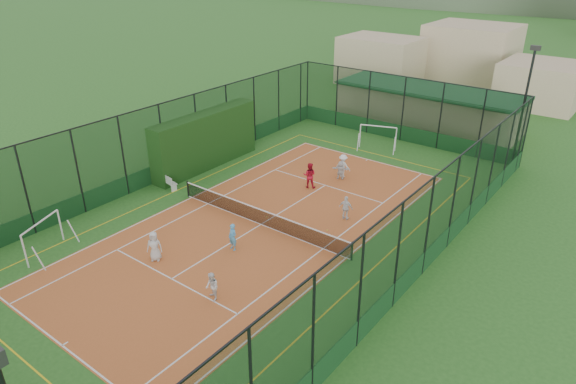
# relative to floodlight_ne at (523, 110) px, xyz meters

# --- Properties ---
(ground) EXTENTS (300.00, 300.00, 0.00)m
(ground) POSITION_rel_floodlight_ne_xyz_m (-8.60, -16.60, -4.12)
(ground) COLOR #275D20
(ground) RESTS_ON ground
(court_slab) EXTENTS (11.17, 23.97, 0.01)m
(court_slab) POSITION_rel_floodlight_ne_xyz_m (-8.60, -16.60, -4.12)
(court_slab) COLOR #AB5526
(court_slab) RESTS_ON ground
(tennis_net) EXTENTS (11.67, 0.12, 1.06)m
(tennis_net) POSITION_rel_floodlight_ne_xyz_m (-8.60, -16.60, -3.59)
(tennis_net) COLOR black
(tennis_net) RESTS_ON ground
(perimeter_fence) EXTENTS (18.12, 34.12, 5.00)m
(perimeter_fence) POSITION_rel_floodlight_ne_xyz_m (-8.60, -16.60, -1.62)
(perimeter_fence) COLOR black
(perimeter_fence) RESTS_ON ground
(floodlight_ne) EXTENTS (0.60, 0.26, 8.25)m
(floodlight_ne) POSITION_rel_floodlight_ne_xyz_m (0.00, 0.00, 0.00)
(floodlight_ne) COLOR black
(floodlight_ne) RESTS_ON ground
(clubhouse) EXTENTS (15.20, 7.20, 3.15)m
(clubhouse) POSITION_rel_floodlight_ne_xyz_m (-8.60, 5.40, -2.55)
(clubhouse) COLOR tan
(clubhouse) RESTS_ON ground
(hedge_left) EXTENTS (1.30, 8.66, 3.79)m
(hedge_left) POSITION_rel_floodlight_ne_xyz_m (-16.90, -12.53, -2.23)
(hedge_left) COLOR black
(hedge_left) RESTS_ON ground
(white_bench) EXTENTS (1.79, 0.75, 0.98)m
(white_bench) POSITION_rel_floodlight_ne_xyz_m (-16.40, -16.51, -3.64)
(white_bench) COLOR white
(white_bench) RESTS_ON ground
(futsal_goal_near) EXTENTS (2.83, 1.80, 1.76)m
(futsal_goal_near) POSITION_rel_floodlight_ne_xyz_m (-15.26, -25.30, -3.24)
(futsal_goal_near) COLOR white
(futsal_goal_near) RESTS_ON ground
(futsal_goal_far) EXTENTS (2.86, 1.69, 1.78)m
(futsal_goal_far) POSITION_rel_floodlight_ne_xyz_m (-9.12, -2.40, -3.24)
(futsal_goal_far) COLOR white
(futsal_goal_far) RESTS_ON ground
(child_near_left) EXTENTS (0.89, 0.83, 1.53)m
(child_near_left) POSITION_rel_floodlight_ne_xyz_m (-10.44, -22.38, -3.35)
(child_near_left) COLOR silver
(child_near_left) RESTS_ON court_slab
(child_near_mid) EXTENTS (0.56, 0.41, 1.42)m
(child_near_mid) POSITION_rel_floodlight_ne_xyz_m (-8.08, -19.39, -3.40)
(child_near_mid) COLOR #4FA7E1
(child_near_mid) RESTS_ON court_slab
(child_near_right) EXTENTS (0.80, 0.75, 1.32)m
(child_near_right) POSITION_rel_floodlight_ne_xyz_m (-6.02, -22.91, -3.45)
(child_near_right) COLOR white
(child_near_right) RESTS_ON court_slab
(child_far_left) EXTENTS (1.07, 0.69, 1.57)m
(child_far_left) POSITION_rel_floodlight_ne_xyz_m (-8.43, -8.40, -3.33)
(child_far_left) COLOR white
(child_far_left) RESTS_ON court_slab
(child_far_right) EXTENTS (0.87, 0.46, 1.42)m
(child_far_right) POSITION_rel_floodlight_ne_xyz_m (-5.22, -13.26, -3.41)
(child_far_right) COLOR white
(child_far_right) RESTS_ON court_slab
(child_far_back) EXTENTS (1.21, 0.81, 1.25)m
(child_far_back) POSITION_rel_floodlight_ne_xyz_m (-8.40, -8.76, -3.49)
(child_far_back) COLOR white
(child_far_back) RESTS_ON court_slab
(coach) EXTENTS (1.00, 0.92, 1.66)m
(coach) POSITION_rel_floodlight_ne_xyz_m (-9.25, -11.06, -3.29)
(coach) COLOR red
(coach) RESTS_ON court_slab
(tennis_balls) EXTENTS (3.60, 0.92, 0.07)m
(tennis_balls) POSITION_rel_floodlight_ne_xyz_m (-7.39, -15.42, -4.08)
(tennis_balls) COLOR #CCE033
(tennis_balls) RESTS_ON court_slab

